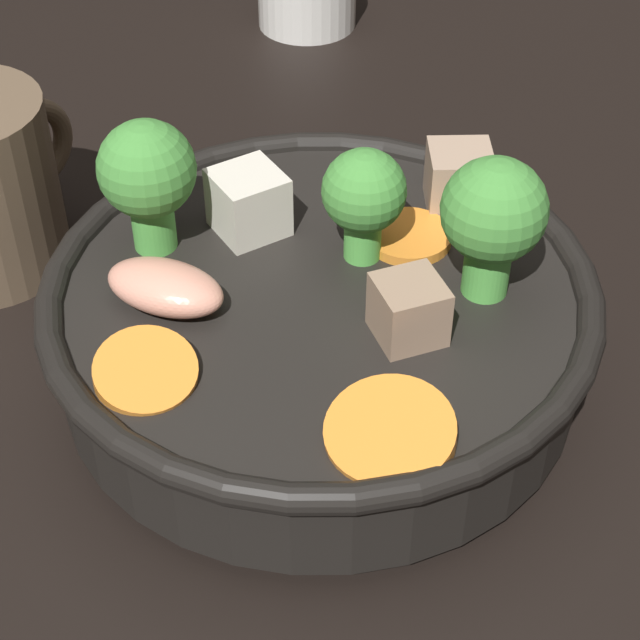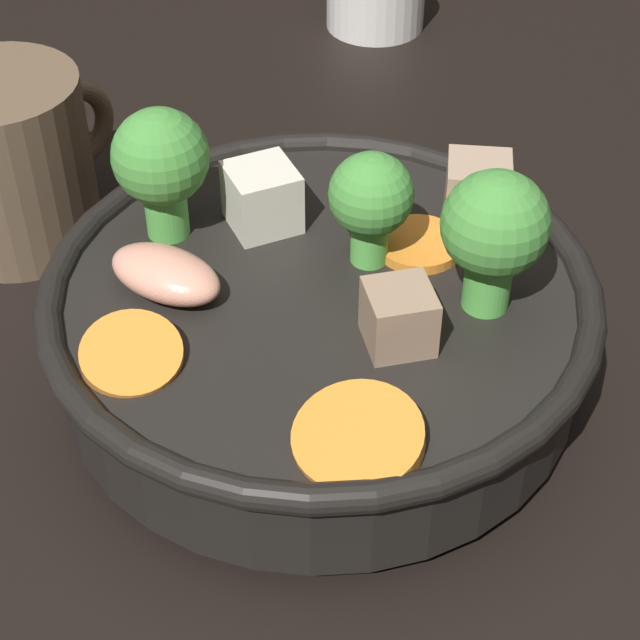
# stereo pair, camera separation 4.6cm
# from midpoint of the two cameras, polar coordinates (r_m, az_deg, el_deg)

# --- Properties ---
(ground_plane) EXTENTS (3.00, 3.00, 0.00)m
(ground_plane) POSITION_cam_midpoint_polar(r_m,az_deg,el_deg) (0.48, -2.72, -3.35)
(ground_plane) COLOR black
(stirfry_bowl) EXTENTS (0.24, 0.24, 0.12)m
(stirfry_bowl) POSITION_cam_midpoint_polar(r_m,az_deg,el_deg) (0.46, -2.86, 0.33)
(stirfry_bowl) COLOR black
(stirfry_bowl) RESTS_ON ground_plane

